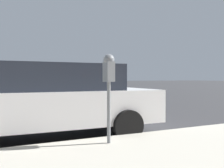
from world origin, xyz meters
The scene contains 3 objects.
ground_plane centered at (0.00, 0.00, 0.00)m, with size 220.00×220.00×0.00m, color #333335.
parking_meter centered at (-2.67, -0.40, 1.32)m, with size 0.21×0.19×1.51m.
car_white centered at (-1.14, 0.35, 0.82)m, with size 2.17×4.95×1.57m.
Camera 1 is at (-6.65, 1.53, 1.27)m, focal length 42.00 mm.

